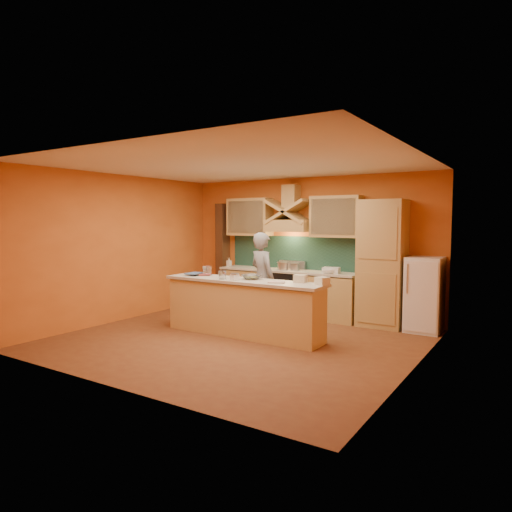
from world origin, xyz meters
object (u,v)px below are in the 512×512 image
Objects in this scene: kitchen_scale at (235,277)px; person at (262,278)px; fridge at (424,294)px; stove at (287,293)px; mixing_bowl at (252,277)px.

person is at bearing 112.66° from kitchen_scale.
fridge is 2.87m from person.
stove is 7.86× the size of kitchen_scale.
person is 1.07m from kitchen_scale.
stove is 0.53× the size of person.
stove is 2.13m from kitchen_scale.
fridge reaches higher than stove.
kitchen_scale is at bearing -141.21° from fridge.
stove is 2.71m from fridge.
person reaches higher than fridge.
kitchen_scale is at bearing 120.32° from person.
stove is 1.89m from mixing_bowl.
kitchen_scale is (0.14, -2.06, 0.54)m from stove.
mixing_bowl is at bearing -143.26° from fridge.
fridge is 11.36× the size of kitchen_scale.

